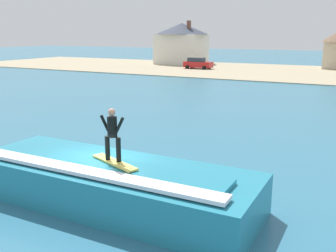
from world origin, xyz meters
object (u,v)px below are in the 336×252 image
object	(u,v)px
car_near_shore	(198,63)
wave_crest	(110,183)
house_with_chimney	(182,42)
surfboard	(114,162)
surfer	(112,132)

from	to	relation	value
car_near_shore	wave_crest	bearing A→B (deg)	-70.04
wave_crest	house_with_chimney	distance (m)	62.18
surfboard	surfer	xyz separation A→B (m)	(-0.08, 0.05, 1.00)
wave_crest	car_near_shore	xyz separation A→B (m)	(-17.49, 48.17, 0.23)
wave_crest	surfboard	distance (m)	0.91
surfer	house_with_chimney	xyz separation A→B (m)	(-24.87, 57.08, 1.57)
surfer	house_with_chimney	bearing A→B (deg)	113.54
surfboard	car_near_shore	xyz separation A→B (m)	(-17.81, 48.31, -0.62)
car_near_shore	house_with_chimney	world-z (taller)	house_with_chimney
surfer	car_near_shore	bearing A→B (deg)	110.18
surfboard	house_with_chimney	size ratio (longest dim) A/B	0.22
surfboard	house_with_chimney	distance (m)	62.40
surfer	car_near_shore	world-z (taller)	surfer
car_near_shore	house_with_chimney	xyz separation A→B (m)	(-7.14, 8.83, 3.19)
wave_crest	surfer	distance (m)	1.86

